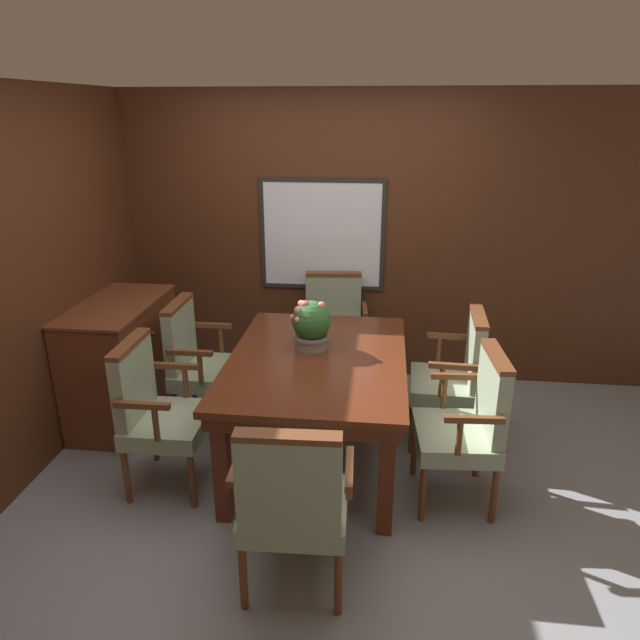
{
  "coord_description": "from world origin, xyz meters",
  "views": [
    {
      "loc": [
        0.46,
        -3.13,
        2.28
      ],
      "look_at": [
        0.05,
        0.4,
        0.96
      ],
      "focal_mm": 32.0,
      "sensor_mm": 36.0,
      "label": 1
    }
  ],
  "objects_px": {
    "chair_head_far": "(333,326)",
    "potted_plant": "(311,325)",
    "sideboard_cabinet": "(123,361)",
    "chair_right_far": "(456,372)",
    "chair_right_near": "(469,421)",
    "chair_head_near": "(292,501)",
    "chair_left_near": "(155,408)",
    "chair_left_far": "(197,359)",
    "dining_table": "(317,370)"
  },
  "relations": [
    {
      "from": "chair_right_near",
      "to": "potted_plant",
      "type": "height_order",
      "value": "potted_plant"
    },
    {
      "from": "chair_left_far",
      "to": "chair_head_near",
      "type": "relative_size",
      "value": 1.0
    },
    {
      "from": "chair_right_far",
      "to": "sideboard_cabinet",
      "type": "xyz_separation_m",
      "value": [
        -2.49,
        0.05,
        -0.07
      ]
    },
    {
      "from": "chair_right_near",
      "to": "chair_right_far",
      "type": "bearing_deg",
      "value": 176.86
    },
    {
      "from": "chair_right_near",
      "to": "chair_right_far",
      "type": "xyz_separation_m",
      "value": [
        -0.01,
        0.67,
        0.0
      ]
    },
    {
      "from": "chair_head_near",
      "to": "chair_right_near",
      "type": "distance_m",
      "value": 1.25
    },
    {
      "from": "chair_head_far",
      "to": "potted_plant",
      "type": "height_order",
      "value": "potted_plant"
    },
    {
      "from": "chair_left_far",
      "to": "chair_left_near",
      "type": "bearing_deg",
      "value": 177.84
    },
    {
      "from": "chair_head_far",
      "to": "chair_left_far",
      "type": "bearing_deg",
      "value": -144.53
    },
    {
      "from": "chair_left_near",
      "to": "sideboard_cabinet",
      "type": "height_order",
      "value": "chair_left_near"
    },
    {
      "from": "chair_left_far",
      "to": "chair_head_near",
      "type": "xyz_separation_m",
      "value": [
        0.97,
        -1.54,
        0.0
      ]
    },
    {
      "from": "chair_right_near",
      "to": "potted_plant",
      "type": "xyz_separation_m",
      "value": [
        -1.01,
        0.47,
        0.39
      ]
    },
    {
      "from": "dining_table",
      "to": "chair_head_near",
      "type": "relative_size",
      "value": 1.63
    },
    {
      "from": "chair_left_near",
      "to": "potted_plant",
      "type": "relative_size",
      "value": 2.85
    },
    {
      "from": "potted_plant",
      "to": "sideboard_cabinet",
      "type": "bearing_deg",
      "value": 170.2
    },
    {
      "from": "chair_left_far",
      "to": "chair_right_far",
      "type": "xyz_separation_m",
      "value": [
        1.88,
        -0.02,
        0.0
      ]
    },
    {
      "from": "dining_table",
      "to": "chair_left_near",
      "type": "bearing_deg",
      "value": -158.12
    },
    {
      "from": "dining_table",
      "to": "chair_right_near",
      "type": "xyz_separation_m",
      "value": [
        0.95,
        -0.33,
        -0.13
      ]
    },
    {
      "from": "chair_right_far",
      "to": "potted_plant",
      "type": "xyz_separation_m",
      "value": [
        -1.0,
        -0.21,
        0.39
      ]
    },
    {
      "from": "chair_head_near",
      "to": "chair_head_far",
      "type": "xyz_separation_m",
      "value": [
        -0.03,
        2.34,
        0.0
      ]
    },
    {
      "from": "potted_plant",
      "to": "chair_head_far",
      "type": "bearing_deg",
      "value": 87.05
    },
    {
      "from": "dining_table",
      "to": "chair_head_near",
      "type": "distance_m",
      "value": 1.18
    },
    {
      "from": "chair_left_far",
      "to": "dining_table",
      "type": "bearing_deg",
      "value": -111.41
    },
    {
      "from": "potted_plant",
      "to": "sideboard_cabinet",
      "type": "relative_size",
      "value": 0.33
    },
    {
      "from": "chair_right_near",
      "to": "sideboard_cabinet",
      "type": "bearing_deg",
      "value": -110.07
    },
    {
      "from": "sideboard_cabinet",
      "to": "dining_table",
      "type": "bearing_deg",
      "value": -14.38
    },
    {
      "from": "chair_right_far",
      "to": "sideboard_cabinet",
      "type": "relative_size",
      "value": 0.94
    },
    {
      "from": "chair_left_near",
      "to": "sideboard_cabinet",
      "type": "bearing_deg",
      "value": 35.59
    },
    {
      "from": "potted_plant",
      "to": "chair_head_near",
      "type": "bearing_deg",
      "value": -86.49
    },
    {
      "from": "chair_right_far",
      "to": "chair_left_near",
      "type": "bearing_deg",
      "value": -66.37
    },
    {
      "from": "chair_head_far",
      "to": "chair_right_far",
      "type": "xyz_separation_m",
      "value": [
        0.95,
        -0.82,
        0.0
      ]
    },
    {
      "from": "chair_right_near",
      "to": "potted_plant",
      "type": "bearing_deg",
      "value": -118.79
    },
    {
      "from": "chair_head_near",
      "to": "chair_right_far",
      "type": "distance_m",
      "value": 1.78
    },
    {
      "from": "dining_table",
      "to": "chair_right_far",
      "type": "bearing_deg",
      "value": 20.23
    },
    {
      "from": "chair_head_near",
      "to": "chair_head_far",
      "type": "height_order",
      "value": "same"
    },
    {
      "from": "sideboard_cabinet",
      "to": "chair_right_far",
      "type": "bearing_deg",
      "value": -1.17
    },
    {
      "from": "chair_head_far",
      "to": "chair_left_near",
      "type": "bearing_deg",
      "value": -126.75
    },
    {
      "from": "chair_left_far",
      "to": "sideboard_cabinet",
      "type": "distance_m",
      "value": 0.61
    },
    {
      "from": "chair_head_far",
      "to": "potted_plant",
      "type": "xyz_separation_m",
      "value": [
        -0.05,
        -1.02,
        0.39
      ]
    },
    {
      "from": "dining_table",
      "to": "chair_head_near",
      "type": "xyz_separation_m",
      "value": [
        0.02,
        -1.17,
        -0.13
      ]
    },
    {
      "from": "chair_left_far",
      "to": "chair_right_far",
      "type": "distance_m",
      "value": 1.88
    },
    {
      "from": "dining_table",
      "to": "sideboard_cabinet",
      "type": "distance_m",
      "value": 1.61
    },
    {
      "from": "chair_right_near",
      "to": "potted_plant",
      "type": "distance_m",
      "value": 1.18
    },
    {
      "from": "sideboard_cabinet",
      "to": "chair_head_near",
      "type": "bearing_deg",
      "value": -44.98
    },
    {
      "from": "chair_right_near",
      "to": "chair_left_near",
      "type": "distance_m",
      "value": 1.92
    },
    {
      "from": "sideboard_cabinet",
      "to": "potted_plant",
      "type": "bearing_deg",
      "value": -9.8
    },
    {
      "from": "chair_right_near",
      "to": "chair_right_far",
      "type": "relative_size",
      "value": 1.0
    },
    {
      "from": "dining_table",
      "to": "chair_left_near",
      "type": "relative_size",
      "value": 1.63
    },
    {
      "from": "chair_head_near",
      "to": "potted_plant",
      "type": "xyz_separation_m",
      "value": [
        -0.08,
        1.31,
        0.39
      ]
    },
    {
      "from": "chair_left_near",
      "to": "chair_right_far",
      "type": "relative_size",
      "value": 1.0
    }
  ]
}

